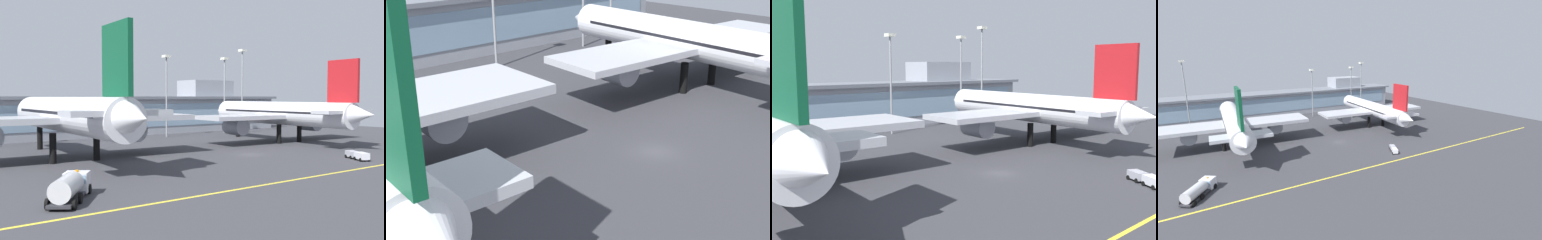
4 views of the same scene
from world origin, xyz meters
The scene contains 3 objects.
ground_plane centered at (0.00, 0.00, 0.00)m, with size 180.00×180.00×0.00m, color #38383D.
terminal_building centered at (2.03, 54.09, 5.94)m, with size 117.99×14.00×16.05m.
airliner_near_right centered at (22.50, 12.67, 6.70)m, with size 43.74×50.88×18.35m.
Camera 2 is at (-39.83, -29.46, 22.19)m, focal length 47.58 mm.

